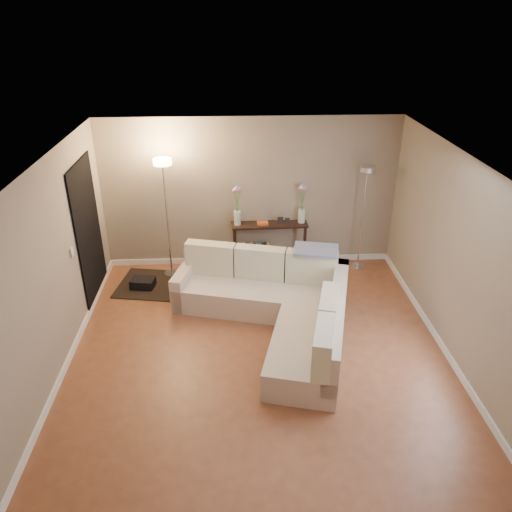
{
  "coord_description": "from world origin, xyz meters",
  "views": [
    {
      "loc": [
        -0.32,
        -5.28,
        4.19
      ],
      "look_at": [
        0.0,
        0.8,
        1.1
      ],
      "focal_mm": 35.0,
      "sensor_mm": 36.0,
      "label": 1
    }
  ],
  "objects_px": {
    "floor_lamp_lit": "(165,196)",
    "floor_lamp_unlit": "(365,198)",
    "console_table": "(265,242)",
    "sectional_sofa": "(278,304)"
  },
  "relations": [
    {
      "from": "floor_lamp_lit",
      "to": "floor_lamp_unlit",
      "type": "xyz_separation_m",
      "value": [
        3.27,
        0.1,
        -0.14
      ]
    },
    {
      "from": "console_table",
      "to": "floor_lamp_unlit",
      "type": "distance_m",
      "value": 1.86
    },
    {
      "from": "sectional_sofa",
      "to": "console_table",
      "type": "xyz_separation_m",
      "value": [
        -0.07,
        1.85,
        0.12
      ]
    },
    {
      "from": "console_table",
      "to": "floor_lamp_lit",
      "type": "height_order",
      "value": "floor_lamp_lit"
    },
    {
      "from": "sectional_sofa",
      "to": "floor_lamp_unlit",
      "type": "xyz_separation_m",
      "value": [
        1.58,
        1.68,
        0.97
      ]
    },
    {
      "from": "sectional_sofa",
      "to": "floor_lamp_lit",
      "type": "relative_size",
      "value": 1.48
    },
    {
      "from": "console_table",
      "to": "sectional_sofa",
      "type": "bearing_deg",
      "value": -87.89
    },
    {
      "from": "sectional_sofa",
      "to": "floor_lamp_lit",
      "type": "height_order",
      "value": "floor_lamp_lit"
    },
    {
      "from": "floor_lamp_lit",
      "to": "floor_lamp_unlit",
      "type": "height_order",
      "value": "floor_lamp_lit"
    },
    {
      "from": "console_table",
      "to": "floor_lamp_unlit",
      "type": "xyz_separation_m",
      "value": [
        1.65,
        -0.17,
        0.85
      ]
    }
  ]
}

